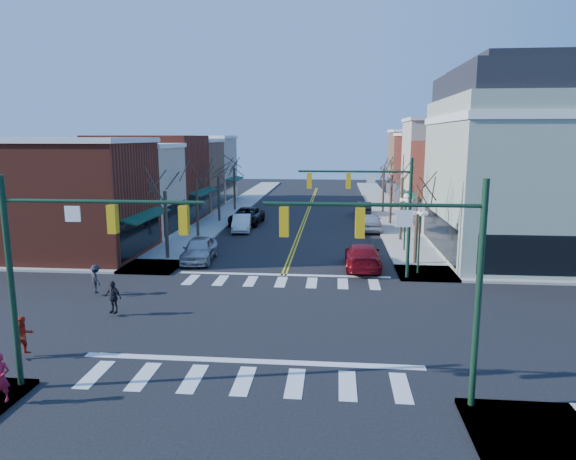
% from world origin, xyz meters
% --- Properties ---
extents(ground, '(160.00, 160.00, 0.00)m').
position_xyz_m(ground, '(0.00, 0.00, 0.00)').
color(ground, black).
rests_on(ground, ground).
extents(sidewalk_left, '(3.50, 70.00, 0.15)m').
position_xyz_m(sidewalk_left, '(-8.75, 20.00, 0.07)').
color(sidewalk_left, '#9E9B93').
rests_on(sidewalk_left, ground).
extents(sidewalk_right, '(3.50, 70.00, 0.15)m').
position_xyz_m(sidewalk_right, '(8.75, 20.00, 0.07)').
color(sidewalk_right, '#9E9B93').
rests_on(sidewalk_right, ground).
extents(bldg_left_brick_a, '(10.00, 8.50, 8.00)m').
position_xyz_m(bldg_left_brick_a, '(-15.50, 11.75, 4.00)').
color(bldg_left_brick_a, maroon).
rests_on(bldg_left_brick_a, ground).
extents(bldg_left_stucco_a, '(10.00, 7.00, 7.50)m').
position_xyz_m(bldg_left_stucco_a, '(-15.50, 19.50, 3.75)').
color(bldg_left_stucco_a, '#BCAF9B').
rests_on(bldg_left_stucco_a, ground).
extents(bldg_left_brick_b, '(10.00, 9.00, 8.50)m').
position_xyz_m(bldg_left_brick_b, '(-15.50, 27.50, 4.25)').
color(bldg_left_brick_b, maroon).
rests_on(bldg_left_brick_b, ground).
extents(bldg_left_tan, '(10.00, 7.50, 7.80)m').
position_xyz_m(bldg_left_tan, '(-15.50, 35.75, 3.90)').
color(bldg_left_tan, '#8D6B4E').
rests_on(bldg_left_tan, ground).
extents(bldg_left_stucco_b, '(10.00, 8.00, 8.20)m').
position_xyz_m(bldg_left_stucco_b, '(-15.50, 43.50, 4.10)').
color(bldg_left_stucco_b, '#BCAF9B').
rests_on(bldg_left_stucco_b, ground).
extents(bldg_right_brick_a, '(10.00, 8.50, 8.00)m').
position_xyz_m(bldg_right_brick_a, '(15.50, 25.75, 4.00)').
color(bldg_right_brick_a, maroon).
rests_on(bldg_right_brick_a, ground).
extents(bldg_right_stucco, '(10.00, 7.00, 10.00)m').
position_xyz_m(bldg_right_stucco, '(15.50, 33.50, 5.00)').
color(bldg_right_stucco, '#BCAF9B').
rests_on(bldg_right_stucco, ground).
extents(bldg_right_brick_b, '(10.00, 8.00, 8.50)m').
position_xyz_m(bldg_right_brick_b, '(15.50, 41.00, 4.25)').
color(bldg_right_brick_b, maroon).
rests_on(bldg_right_brick_b, ground).
extents(bldg_right_tan, '(10.00, 8.00, 9.00)m').
position_xyz_m(bldg_right_tan, '(15.50, 49.00, 4.50)').
color(bldg_right_tan, '#8D6B4E').
rests_on(bldg_right_tan, ground).
extents(victorian_corner, '(12.25, 14.25, 13.30)m').
position_xyz_m(victorian_corner, '(16.50, 14.50, 6.66)').
color(victorian_corner, '#94A28C').
rests_on(victorian_corner, ground).
extents(traffic_mast_near_left, '(6.60, 0.28, 7.20)m').
position_xyz_m(traffic_mast_near_left, '(-5.55, -7.40, 4.71)').
color(traffic_mast_near_left, '#14331E').
rests_on(traffic_mast_near_left, ground).
extents(traffic_mast_near_right, '(6.60, 0.28, 7.20)m').
position_xyz_m(traffic_mast_near_right, '(5.55, -7.40, 4.71)').
color(traffic_mast_near_right, '#14331E').
rests_on(traffic_mast_near_right, ground).
extents(traffic_mast_far_right, '(6.60, 0.28, 7.20)m').
position_xyz_m(traffic_mast_far_right, '(5.55, 7.40, 4.71)').
color(traffic_mast_far_right, '#14331E').
rests_on(traffic_mast_far_right, ground).
extents(lamppost_corner, '(0.36, 0.36, 4.33)m').
position_xyz_m(lamppost_corner, '(8.20, 8.50, 2.96)').
color(lamppost_corner, '#14331E').
rests_on(lamppost_corner, ground).
extents(lamppost_midblock, '(0.36, 0.36, 4.33)m').
position_xyz_m(lamppost_midblock, '(8.20, 15.00, 2.96)').
color(lamppost_midblock, '#14331E').
rests_on(lamppost_midblock, ground).
extents(tree_left_a, '(0.24, 0.24, 4.76)m').
position_xyz_m(tree_left_a, '(-8.40, 11.00, 2.38)').
color(tree_left_a, '#382B21').
rests_on(tree_left_a, ground).
extents(tree_left_b, '(0.24, 0.24, 5.04)m').
position_xyz_m(tree_left_b, '(-8.40, 19.00, 2.52)').
color(tree_left_b, '#382B21').
rests_on(tree_left_b, ground).
extents(tree_left_c, '(0.24, 0.24, 4.55)m').
position_xyz_m(tree_left_c, '(-8.40, 27.00, 2.27)').
color(tree_left_c, '#382B21').
rests_on(tree_left_c, ground).
extents(tree_left_d, '(0.24, 0.24, 4.90)m').
position_xyz_m(tree_left_d, '(-8.40, 35.00, 2.45)').
color(tree_left_d, '#382B21').
rests_on(tree_left_d, ground).
extents(tree_right_a, '(0.24, 0.24, 4.62)m').
position_xyz_m(tree_right_a, '(8.40, 11.00, 2.31)').
color(tree_right_a, '#382B21').
rests_on(tree_right_a, ground).
extents(tree_right_b, '(0.24, 0.24, 5.18)m').
position_xyz_m(tree_right_b, '(8.40, 19.00, 2.59)').
color(tree_right_b, '#382B21').
rests_on(tree_right_b, ground).
extents(tree_right_c, '(0.24, 0.24, 4.83)m').
position_xyz_m(tree_right_c, '(8.40, 27.00, 2.42)').
color(tree_right_c, '#382B21').
rests_on(tree_right_c, ground).
extents(tree_right_d, '(0.24, 0.24, 4.97)m').
position_xyz_m(tree_right_d, '(8.40, 35.00, 2.48)').
color(tree_right_d, '#382B21').
rests_on(tree_right_d, ground).
extents(car_left_near, '(2.24, 4.97, 1.66)m').
position_xyz_m(car_left_near, '(-6.09, 10.77, 0.83)').
color(car_left_near, '#A5A5AA').
rests_on(car_left_near, ground).
extents(car_left_mid, '(2.07, 4.62, 1.47)m').
position_xyz_m(car_left_mid, '(-5.26, 22.24, 0.74)').
color(car_left_mid, silver).
rests_on(car_left_mid, ground).
extents(car_left_far, '(2.95, 5.97, 1.63)m').
position_xyz_m(car_left_far, '(-5.44, 25.86, 0.81)').
color(car_left_far, black).
rests_on(car_left_far, ground).
extents(car_right_near, '(2.26, 5.53, 1.60)m').
position_xyz_m(car_right_near, '(4.91, 9.91, 0.80)').
color(car_right_near, maroon).
rests_on(car_right_near, ground).
extents(car_right_mid, '(1.98, 4.82, 1.63)m').
position_xyz_m(car_right_mid, '(6.29, 23.39, 0.82)').
color(car_right_mid, silver).
rests_on(car_right_mid, ground).
extents(car_right_far, '(1.70, 4.46, 1.45)m').
position_xyz_m(car_right_far, '(6.21, 33.08, 0.73)').
color(car_right_far, black).
rests_on(car_right_far, ground).
extents(pedestrian_red_a, '(0.63, 0.47, 1.57)m').
position_xyz_m(pedestrian_red_a, '(-7.30, -8.52, 0.94)').
color(pedestrian_red_a, '#AA122C').
rests_on(pedestrian_red_a, sidewalk_left).
extents(pedestrian_red_b, '(0.88, 0.93, 1.52)m').
position_xyz_m(pedestrian_red_b, '(-8.68, -5.12, 0.91)').
color(pedestrian_red_b, red).
rests_on(pedestrian_red_b, sidewalk_left).
extents(pedestrian_dark_a, '(0.99, 0.65, 1.56)m').
position_xyz_m(pedestrian_dark_a, '(-7.30, -0.24, 0.93)').
color(pedestrian_dark_a, black).
rests_on(pedestrian_dark_a, sidewalk_left).
extents(pedestrian_dark_b, '(1.09, 1.12, 1.54)m').
position_xyz_m(pedestrian_dark_b, '(-9.56, 2.73, 0.92)').
color(pedestrian_dark_b, black).
rests_on(pedestrian_dark_b, sidewalk_left).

